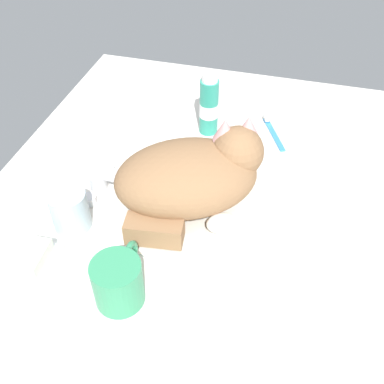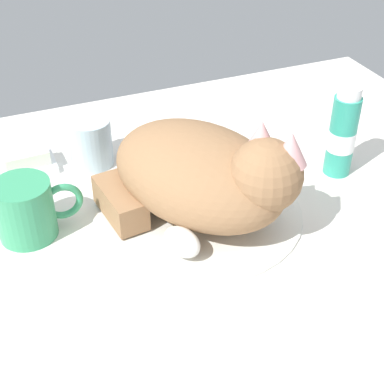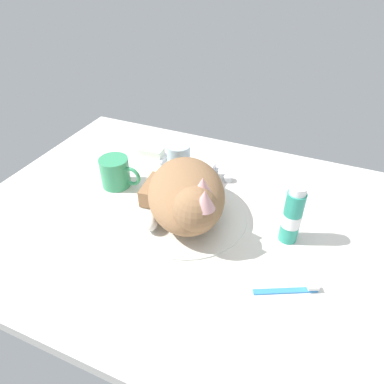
# 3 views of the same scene
# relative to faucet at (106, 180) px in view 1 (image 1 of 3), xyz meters

# --- Properties ---
(ground_plane) EXTENTS (1.10, 0.83, 0.03)m
(ground_plane) POSITION_rel_faucet_xyz_m (0.00, -0.17, -0.04)
(ground_plane) COLOR silver
(sink_basin) EXTENTS (0.31, 0.31, 0.01)m
(sink_basin) POSITION_rel_faucet_xyz_m (0.00, -0.17, -0.02)
(sink_basin) COLOR silver
(sink_basin) RESTS_ON ground_plane
(faucet) EXTENTS (0.12, 0.12, 0.05)m
(faucet) POSITION_rel_faucet_xyz_m (0.00, 0.00, 0.00)
(faucet) COLOR silver
(faucet) RESTS_ON ground_plane
(cat) EXTENTS (0.29, 0.33, 0.16)m
(cat) POSITION_rel_faucet_xyz_m (0.01, -0.18, 0.05)
(cat) COLOR #936B47
(cat) RESTS_ON sink_basin
(coffee_mug) EXTENTS (0.12, 0.08, 0.08)m
(coffee_mug) POSITION_rel_faucet_xyz_m (-0.24, -0.12, 0.02)
(coffee_mug) COLOR #389966
(coffee_mug) RESTS_ON ground_plane
(rinse_cup) EXTENTS (0.07, 0.07, 0.08)m
(rinse_cup) POSITION_rel_faucet_xyz_m (-0.11, 0.02, 0.02)
(rinse_cup) COLOR silver
(rinse_cup) RESTS_ON ground_plane
(soap_dish) EXTENTS (0.09, 0.06, 0.01)m
(soap_dish) POSITION_rel_faucet_xyz_m (-0.21, 0.04, -0.02)
(soap_dish) COLOR white
(soap_dish) RESTS_ON ground_plane
(soap_bar) EXTENTS (0.07, 0.05, 0.02)m
(soap_bar) POSITION_rel_faucet_xyz_m (-0.21, 0.04, -0.00)
(soap_bar) COLOR silver
(soap_bar) RESTS_ON soap_dish
(toothpaste_bottle) EXTENTS (0.04, 0.04, 0.15)m
(toothpaste_bottle) POSITION_rel_faucet_xyz_m (0.25, -0.15, 0.05)
(toothpaste_bottle) COLOR teal
(toothpaste_bottle) RESTS_ON ground_plane
(toothbrush) EXTENTS (0.12, 0.07, 0.02)m
(toothbrush) POSITION_rel_faucet_xyz_m (0.28, -0.30, -0.02)
(toothbrush) COLOR #388CD8
(toothbrush) RESTS_ON ground_plane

